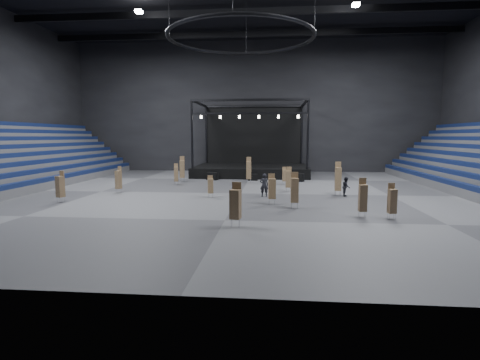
# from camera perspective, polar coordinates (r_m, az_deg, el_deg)

# --- Properties ---
(floor) EXTENTS (50.00, 50.00, 0.00)m
(floor) POSITION_cam_1_polar(r_m,az_deg,el_deg) (32.31, 0.10, -2.06)
(floor) COLOR #525255
(floor) RESTS_ON ground
(wall_back) EXTENTS (50.00, 0.20, 18.00)m
(wall_back) POSITION_cam_1_polar(r_m,az_deg,el_deg) (53.05, 2.14, 11.08)
(wall_back) COLOR black
(wall_back) RESTS_ON ground
(stage) EXTENTS (14.00, 10.00, 9.20)m
(stage) POSITION_cam_1_polar(r_m,az_deg,el_deg) (48.26, 1.80, 2.56)
(stage) COLOR black
(stage) RESTS_ON floor
(truss_ring) EXTENTS (12.30, 12.30, 5.15)m
(truss_ring) POSITION_cam_1_polar(r_m,az_deg,el_deg) (32.96, 0.11, 20.90)
(truss_ring) COLOR black
(truss_ring) RESTS_ON ceiling
(flight_case_left) EXTENTS (1.41, 1.09, 0.84)m
(flight_case_left) POSITION_cam_1_polar(r_m,az_deg,el_deg) (42.48, -4.24, 0.59)
(flight_case_left) COLOR black
(flight_case_left) RESTS_ON floor
(flight_case_mid) EXTENTS (1.13, 0.63, 0.73)m
(flight_case_mid) POSITION_cam_1_polar(r_m,az_deg,el_deg) (41.71, 1.94, 0.42)
(flight_case_mid) COLOR black
(flight_case_mid) RESTS_ON floor
(flight_case_right) EXTENTS (1.47, 1.10, 0.88)m
(flight_case_right) POSITION_cam_1_polar(r_m,az_deg,el_deg) (41.28, 8.79, 0.38)
(flight_case_right) COLOR black
(flight_case_right) RESTS_ON floor
(chair_stack_0) EXTENTS (0.47, 0.47, 1.80)m
(chair_stack_0) POSITION_cam_1_polar(r_m,az_deg,el_deg) (38.43, 6.81, 0.74)
(chair_stack_0) COLOR silver
(chair_stack_0) RESTS_ON floor
(chair_stack_1) EXTENTS (0.54, 0.54, 2.75)m
(chair_stack_1) POSITION_cam_1_polar(r_m,az_deg,el_deg) (39.47, 1.34, 1.58)
(chair_stack_1) COLOR silver
(chair_stack_1) RESTS_ON floor
(chair_stack_2) EXTENTS (0.63, 0.63, 2.35)m
(chair_stack_2) POSITION_cam_1_polar(r_m,az_deg,el_deg) (30.84, -25.70, -0.84)
(chair_stack_2) COLOR silver
(chair_stack_2) RESTS_ON floor
(chair_stack_3) EXTENTS (0.49, 0.49, 2.15)m
(chair_stack_3) POSITION_cam_1_polar(r_m,az_deg,el_deg) (23.92, 22.17, -2.92)
(chair_stack_3) COLOR silver
(chair_stack_3) RESTS_ON floor
(chair_stack_4) EXTENTS (0.53, 0.53, 1.78)m
(chair_stack_4) POSITION_cam_1_polar(r_m,az_deg,el_deg) (30.12, -4.53, -0.86)
(chair_stack_4) COLOR silver
(chair_stack_4) RESTS_ON floor
(chair_stack_5) EXTENTS (0.56, 0.56, 2.32)m
(chair_stack_5) POSITION_cam_1_polar(r_m,az_deg,el_deg) (34.26, -18.02, 0.12)
(chair_stack_5) COLOR silver
(chair_stack_5) RESTS_ON floor
(chair_stack_6) EXTENTS (0.51, 0.51, 2.82)m
(chair_stack_6) POSITION_cam_1_polar(r_m,az_deg,el_deg) (32.02, 14.72, 0.23)
(chair_stack_6) COLOR silver
(chair_stack_6) RESTS_ON floor
(chair_stack_7) EXTENTS (0.54, 0.54, 2.23)m
(chair_stack_7) POSITION_cam_1_polar(r_m,az_deg,el_deg) (33.48, 7.42, 0.21)
(chair_stack_7) COLOR silver
(chair_stack_7) RESTS_ON floor
(chair_stack_8) EXTENTS (0.46, 0.46, 2.40)m
(chair_stack_8) POSITION_cam_1_polar(r_m,az_deg,el_deg) (23.81, 18.21, -2.51)
(chair_stack_8) COLOR silver
(chair_stack_8) RESTS_ON floor
(chair_stack_9) EXTENTS (0.51, 0.51, 2.16)m
(chair_stack_9) POSITION_cam_1_polar(r_m,az_deg,el_deg) (38.57, -9.71, 0.94)
(chair_stack_9) COLOR silver
(chair_stack_9) RESTS_ON floor
(chair_stack_10) EXTENTS (0.58, 0.58, 2.23)m
(chair_stack_10) POSITION_cam_1_polar(r_m,az_deg,el_deg) (27.10, 4.88, -1.23)
(chair_stack_10) COLOR silver
(chair_stack_10) RESTS_ON floor
(chair_stack_11) EXTENTS (0.58, 0.58, 2.76)m
(chair_stack_11) POSITION_cam_1_polar(r_m,az_deg,el_deg) (41.19, -8.81, 1.72)
(chair_stack_11) COLOR silver
(chair_stack_11) RESTS_ON floor
(chair_stack_12) EXTENTS (0.64, 0.64, 2.43)m
(chair_stack_12) POSITION_cam_1_polar(r_m,az_deg,el_deg) (20.26, -0.69, -3.60)
(chair_stack_12) COLOR silver
(chair_stack_12) RESTS_ON floor
(chair_stack_13) EXTENTS (0.52, 0.52, 2.48)m
(chair_stack_13) POSITION_cam_1_polar(r_m,az_deg,el_deg) (25.73, 8.32, -1.45)
(chair_stack_13) COLOR silver
(chair_stack_13) RESTS_ON floor
(man_center) EXTENTS (0.73, 0.51, 1.90)m
(man_center) POSITION_cam_1_polar(r_m,az_deg,el_deg) (30.55, 3.70, -0.77)
(man_center) COLOR black
(man_center) RESTS_ON floor
(crew_member) EXTENTS (0.74, 0.87, 1.58)m
(crew_member) POSITION_cam_1_polar(r_m,az_deg,el_deg) (31.97, 15.87, -0.97)
(crew_member) COLOR black
(crew_member) RESTS_ON floor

